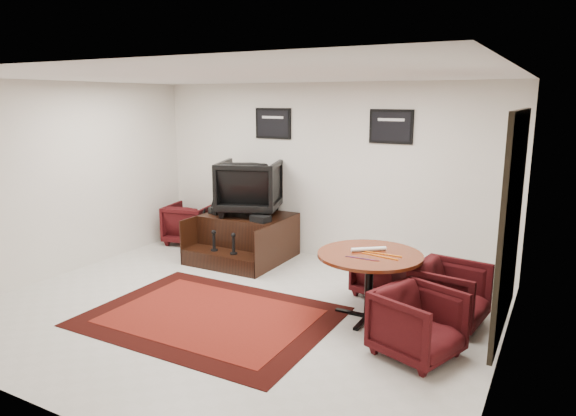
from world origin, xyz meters
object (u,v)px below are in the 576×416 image
Objects in this scene: table_chair_back at (385,271)px; armchair_side at (190,222)px; table_chair_corner at (418,320)px; shine_podium at (246,238)px; table_chair_window at (450,291)px; shine_chair at (250,184)px; meeting_table at (370,261)px.

armchair_side is at bearing 4.42° from table_chair_back.
table_chair_corner is (4.69, -2.20, -0.01)m from armchair_side.
table_chair_window is at bearing -15.93° from shine_podium.
shine_chair is 1.25× the size of armchair_side.
armchair_side is 1.00× the size of table_chair_window.
shine_chair is 2.98m from meeting_table.
table_chair_corner is (3.32, -1.93, 0.06)m from shine_podium.
table_chair_window is (3.44, -0.98, 0.06)m from shine_podium.
table_chair_window is at bearing 12.45° from table_chair_corner.
shine_chair is 1.43× the size of table_chair_back.
table_chair_window is (0.87, 0.31, -0.31)m from meeting_table.
table_chair_corner is (0.81, -1.42, 0.04)m from table_chair_back.
table_chair_corner is (0.75, -0.64, -0.32)m from meeting_table.
table_chair_window is (3.44, -1.13, -0.80)m from shine_chair.
table_chair_back is 1.63m from table_chair_corner.
armchair_side is (-1.37, 0.27, 0.06)m from shine_podium.
armchair_side is (-1.37, 0.12, -0.80)m from shine_chair.
table_chair_corner is at bearing 179.88° from table_chair_window.
shine_podium is 0.88m from shine_chair.
armchair_side is at bearing -24.10° from shine_chair.
shine_chair is 1.27× the size of table_chair_corner.
shine_chair is at bearing 1.08° from table_chair_back.
shine_podium is at bearing 157.29° from armchair_side.
meeting_table is 1.59× the size of table_chair_corner.
table_chair_back is at bearing -11.62° from shine_podium.
shine_chair reaches higher than shine_podium.
shine_chair is at bearing 77.90° from table_chair_corner.
table_chair_corner is at bearing -40.55° from meeting_table.
meeting_table is at bearing -26.69° from shine_podium.
shine_chair reaches higher than meeting_table.
shine_podium is 1.45× the size of shine_chair.
armchair_side is at bearing 82.83° from table_chair_window.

